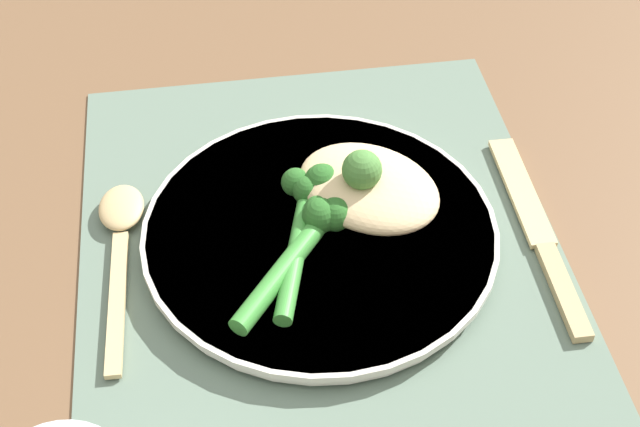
% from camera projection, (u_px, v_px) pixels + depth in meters
% --- Properties ---
extents(ground_plane, '(3.00, 3.00, 0.00)m').
position_uv_depth(ground_plane, '(320.00, 245.00, 0.66)').
color(ground_plane, brown).
extents(placemat, '(0.41, 0.35, 0.00)m').
position_uv_depth(placemat, '(320.00, 243.00, 0.66)').
color(placemat, slate).
rests_on(placemat, ground_plane).
extents(plate, '(0.26, 0.26, 0.01)m').
position_uv_depth(plate, '(320.00, 233.00, 0.65)').
color(plate, silver).
rests_on(plate, placemat).
extents(chicken_fillet, '(0.14, 0.14, 0.03)m').
position_uv_depth(chicken_fillet, '(369.00, 187.00, 0.66)').
color(chicken_fillet, '#DBBC89').
rests_on(chicken_fillet, plate).
extents(pesto_dollop_primary, '(0.03, 0.03, 0.03)m').
position_uv_depth(pesto_dollop_primary, '(362.00, 170.00, 0.64)').
color(pesto_dollop_primary, '#477F38').
rests_on(pesto_dollop_primary, chicken_fillet).
extents(broccoli_stalk_front, '(0.10, 0.10, 0.02)m').
position_uv_depth(broccoli_stalk_front, '(344.00, 195.00, 0.65)').
color(broccoli_stalk_front, '#3D8E38').
rests_on(broccoli_stalk_front, plate).
extents(broccoli_stalk_left, '(0.14, 0.06, 0.03)m').
position_uv_depth(broccoli_stalk_left, '(307.00, 206.00, 0.65)').
color(broccoli_stalk_left, '#3D8E38').
rests_on(broccoli_stalk_left, plate).
extents(broccoli_stalk_right, '(0.11, 0.10, 0.03)m').
position_uv_depth(broccoli_stalk_right, '(309.00, 236.00, 0.62)').
color(broccoli_stalk_right, '#3D8E38').
rests_on(broccoli_stalk_right, plate).
extents(knife, '(0.20, 0.02, 0.01)m').
position_uv_depth(knife, '(539.00, 233.00, 0.66)').
color(knife, tan).
rests_on(knife, placemat).
extents(spoon, '(0.17, 0.04, 0.01)m').
position_uv_depth(spoon, '(120.00, 228.00, 0.66)').
color(spoon, tan).
rests_on(spoon, placemat).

